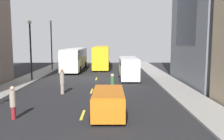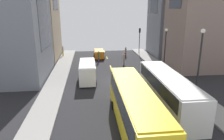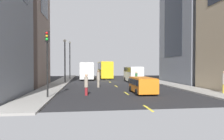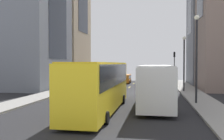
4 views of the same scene
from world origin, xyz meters
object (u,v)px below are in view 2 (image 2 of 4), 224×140
(pedestrian_crossing_near, at_px, (126,51))
(city_bus_white, at_px, (168,88))
(streetcar_yellow, at_px, (134,106))
(pedestrian_walking_far, at_px, (124,59))
(pedestrian_crossing_mid, at_px, (98,56))
(car_orange_0, at_px, (99,53))
(pedestrian_waiting_curb, at_px, (63,51))
(delivery_van_white, at_px, (87,70))
(traffic_light_near_corner, at_px, (140,36))

(pedestrian_crossing_near, bearing_deg, city_bus_white, -95.53)
(streetcar_yellow, bearing_deg, pedestrian_walking_far, -97.42)
(pedestrian_walking_far, bearing_deg, pedestrian_crossing_mid, 4.85)
(car_orange_0, height_order, pedestrian_crossing_near, pedestrian_crossing_near)
(pedestrian_walking_far, bearing_deg, pedestrian_waiting_curb, -1.31)
(pedestrian_crossing_mid, bearing_deg, delivery_van_white, 44.44)
(pedestrian_crossing_mid, bearing_deg, pedestrian_walking_far, 116.73)
(traffic_light_near_corner, bearing_deg, delivery_van_white, 55.47)
(pedestrian_crossing_mid, relative_size, traffic_light_near_corner, 0.38)
(pedestrian_walking_far, bearing_deg, car_orange_0, -22.45)
(car_orange_0, relative_size, pedestrian_walking_far, 1.91)
(pedestrian_crossing_near, height_order, pedestrian_crossing_mid, pedestrian_crossing_mid)
(city_bus_white, bearing_deg, delivery_van_white, -49.20)
(city_bus_white, bearing_deg, traffic_light_near_corner, -97.46)
(streetcar_yellow, bearing_deg, car_orange_0, -86.96)
(pedestrian_waiting_curb, bearing_deg, delivery_van_white, -106.47)
(streetcar_yellow, xyz_separation_m, car_orange_0, (1.39, -26.23, -1.20))
(delivery_van_white, distance_m, traffic_light_near_corner, 19.51)
(delivery_van_white, height_order, pedestrian_crossing_mid, delivery_van_white)
(pedestrian_waiting_curb, xyz_separation_m, pedestrian_walking_far, (-11.30, 7.93, -0.12))
(pedestrian_crossing_mid, relative_size, pedestrian_walking_far, 0.97)
(pedestrian_crossing_mid, bearing_deg, car_orange_0, -128.59)
(delivery_van_white, height_order, car_orange_0, delivery_van_white)
(streetcar_yellow, distance_m, traffic_light_near_corner, 29.40)
(streetcar_yellow, distance_m, pedestrian_walking_far, 20.41)
(pedestrian_crossing_mid, height_order, traffic_light_near_corner, traffic_light_near_corner)
(streetcar_yellow, bearing_deg, traffic_light_near_corner, -104.42)
(city_bus_white, xyz_separation_m, pedestrian_walking_far, (1.42, -16.68, -0.87))
(streetcar_yellow, relative_size, delivery_van_white, 2.04)
(city_bus_white, distance_m, streetcar_yellow, 5.38)
(city_bus_white, relative_size, delivery_van_white, 1.93)
(city_bus_white, distance_m, car_orange_0, 23.37)
(pedestrian_crossing_mid, xyz_separation_m, pedestrian_waiting_curb, (7.01, -5.56, 0.10))
(delivery_van_white, bearing_deg, pedestrian_walking_far, -129.10)
(streetcar_yellow, relative_size, car_orange_0, 2.99)
(streetcar_yellow, distance_m, delivery_van_white, 13.01)
(pedestrian_crossing_mid, distance_m, pedestrian_walking_far, 4.91)
(car_orange_0, height_order, traffic_light_near_corner, traffic_light_near_corner)
(city_bus_white, distance_m, pedestrian_crossing_near, 23.38)
(streetcar_yellow, height_order, car_orange_0, streetcar_yellow)
(car_orange_0, relative_size, pedestrian_crossing_near, 2.08)
(delivery_van_white, bearing_deg, city_bus_white, 130.80)
(car_orange_0, xyz_separation_m, pedestrian_crossing_mid, (0.27, 3.64, 0.23))
(city_bus_white, bearing_deg, pedestrian_walking_far, -85.15)
(car_orange_0, xyz_separation_m, pedestrian_waiting_curb, (7.28, -1.92, 0.34))
(pedestrian_walking_far, distance_m, traffic_light_near_corner, 9.85)
(pedestrian_crossing_near, bearing_deg, car_orange_0, -178.42)
(delivery_van_white, relative_size, car_orange_0, 1.46)
(delivery_van_white, xyz_separation_m, pedestrian_walking_far, (-6.30, -7.75, -0.38))
(car_orange_0, relative_size, pedestrian_crossing_mid, 1.96)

